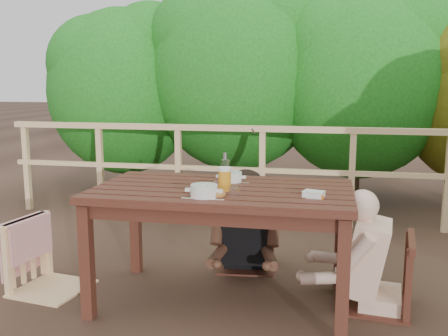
% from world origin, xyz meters
% --- Properties ---
extents(ground, '(60.00, 60.00, 0.00)m').
position_xyz_m(ground, '(0.00, 0.00, 0.00)').
color(ground, '#4E3527').
rests_on(ground, ground).
extents(table, '(1.65, 0.93, 0.76)m').
position_xyz_m(table, '(0.00, 0.00, 0.38)').
color(table, '#401E15').
rests_on(table, ground).
extents(chair_left, '(0.54, 0.54, 0.95)m').
position_xyz_m(chair_left, '(-1.22, -0.05, 0.47)').
color(chair_left, '#E8BC85').
rests_on(chair_left, ground).
extents(chair_far, '(0.49, 0.49, 0.90)m').
position_xyz_m(chair_far, '(0.05, 0.68, 0.45)').
color(chair_far, '#401E15').
rests_on(chair_far, ground).
extents(chair_right, '(0.51, 0.51, 0.92)m').
position_xyz_m(chair_right, '(1.00, 0.13, 0.46)').
color(chair_right, '#401E15').
rests_on(chair_right, ground).
extents(woman, '(0.55, 0.65, 1.23)m').
position_xyz_m(woman, '(0.05, 0.70, 0.61)').
color(woman, black).
rests_on(woman, ground).
extents(diner_right, '(0.69, 0.59, 1.27)m').
position_xyz_m(diner_right, '(1.03, 0.13, 0.64)').
color(diner_right, beige).
rests_on(diner_right, ground).
extents(railing, '(5.60, 0.10, 1.01)m').
position_xyz_m(railing, '(0.00, 2.00, 0.51)').
color(railing, '#E8BC85').
rests_on(railing, ground).
extents(hedge_row, '(6.60, 1.60, 3.80)m').
position_xyz_m(hedge_row, '(0.40, 3.20, 1.90)').
color(hedge_row, '#1C691A').
rests_on(hedge_row, ground).
extents(soup_near, '(0.27, 0.27, 0.09)m').
position_xyz_m(soup_near, '(-0.05, -0.29, 0.81)').
color(soup_near, white).
rests_on(soup_near, table).
extents(soup_far, '(0.25, 0.25, 0.08)m').
position_xyz_m(soup_far, '(0.02, 0.21, 0.81)').
color(soup_far, white).
rests_on(soup_far, table).
extents(bread_roll, '(0.11, 0.08, 0.07)m').
position_xyz_m(bread_roll, '(0.02, -0.27, 0.80)').
color(bread_roll, '#AB743C').
rests_on(bread_roll, table).
extents(beer_glass, '(0.08, 0.08, 0.16)m').
position_xyz_m(beer_glass, '(0.03, -0.08, 0.85)').
color(beer_glass, orange).
rests_on(beer_glass, table).
extents(bottle, '(0.05, 0.05, 0.23)m').
position_xyz_m(bottle, '(-0.01, 0.12, 0.88)').
color(bottle, silver).
rests_on(bottle, table).
extents(tumbler, '(0.06, 0.06, 0.08)m').
position_xyz_m(tumbler, '(0.12, -0.23, 0.80)').
color(tumbler, white).
rests_on(tumbler, table).
extents(butter_tub, '(0.14, 0.12, 0.05)m').
position_xyz_m(butter_tub, '(0.59, -0.16, 0.79)').
color(butter_tub, white).
rests_on(butter_tub, table).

